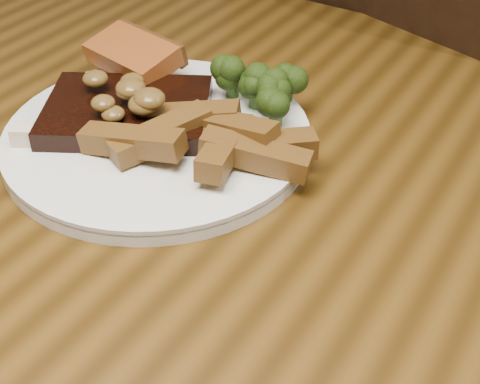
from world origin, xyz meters
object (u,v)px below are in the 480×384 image
at_px(dining_table, 215,302).
at_px(garlic_bread, 134,71).
at_px(potato_wedges, 198,143).
at_px(chair_far, 385,108).
at_px(plate, 158,139).
at_px(steak, 128,113).

bearing_deg(dining_table, garlic_bread, 143.90).
height_order(dining_table, potato_wedges, potato_wedges).
bearing_deg(garlic_bread, chair_far, 85.88).
height_order(plate, steak, steak).
bearing_deg(chair_far, dining_table, 113.60).
distance_m(dining_table, chair_far, 0.62).
bearing_deg(plate, steak, -179.58).
xyz_separation_m(chair_far, potato_wedges, (0.01, -0.54, 0.24)).
xyz_separation_m(chair_far, plate, (-0.04, -0.53, 0.22)).
relative_size(plate, potato_wedges, 2.34).
bearing_deg(plate, dining_table, -32.68).
height_order(garlic_bread, potato_wedges, potato_wedges).
distance_m(dining_table, potato_wedges, 0.14).
bearing_deg(steak, dining_table, -54.87).
height_order(chair_far, potato_wedges, chair_far).
bearing_deg(steak, potato_wedges, -33.63).
xyz_separation_m(steak, garlic_bread, (-0.05, 0.07, -0.00)).
height_order(chair_far, steak, chair_far).
bearing_deg(dining_table, potato_wedges, 131.88).
height_order(dining_table, garlic_bread, garlic_bread).
height_order(chair_far, garlic_bread, chair_far).
xyz_separation_m(chair_far, garlic_bread, (-0.12, -0.46, 0.24)).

